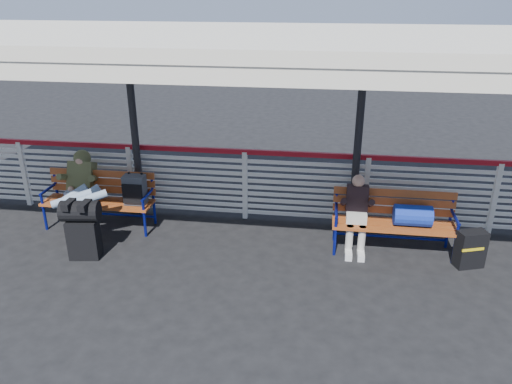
% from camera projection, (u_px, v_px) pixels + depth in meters
% --- Properties ---
extents(ground, '(60.00, 60.00, 0.00)m').
position_uv_depth(ground, '(223.00, 277.00, 6.90)').
color(ground, black).
rests_on(ground, ground).
extents(fence, '(12.08, 0.08, 1.24)m').
position_uv_depth(fence, '(245.00, 182.00, 8.38)').
color(fence, silver).
rests_on(fence, ground).
extents(canopy, '(12.60, 3.60, 3.16)m').
position_uv_depth(canopy, '(231.00, 42.00, 6.52)').
color(canopy, silver).
rests_on(canopy, ground).
extents(luggage_stack, '(0.58, 0.37, 0.90)m').
position_uv_depth(luggage_stack, '(82.00, 227.00, 7.22)').
color(luggage_stack, black).
rests_on(luggage_stack, ground).
extents(bench_left, '(1.80, 0.56, 0.95)m').
position_uv_depth(bench_left, '(112.00, 193.00, 8.11)').
color(bench_left, '#A95620').
rests_on(bench_left, ground).
extents(bench_right, '(1.80, 0.56, 0.92)m').
position_uv_depth(bench_right, '(402.00, 216.00, 7.35)').
color(bench_right, '#A95620').
rests_on(bench_right, ground).
extents(traveler_man, '(0.93, 1.64, 0.77)m').
position_uv_depth(traveler_man, '(80.00, 192.00, 7.79)').
color(traveler_man, '#97ADCC').
rests_on(traveler_man, ground).
extents(companion_person, '(0.32, 0.66, 1.15)m').
position_uv_depth(companion_person, '(357.00, 213.00, 7.42)').
color(companion_person, '#B9B3A7').
rests_on(companion_person, ground).
extents(suitcase_side, '(0.45, 0.35, 0.55)m').
position_uv_depth(suitcase_side, '(470.00, 249.00, 7.06)').
color(suitcase_side, black).
rests_on(suitcase_side, ground).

